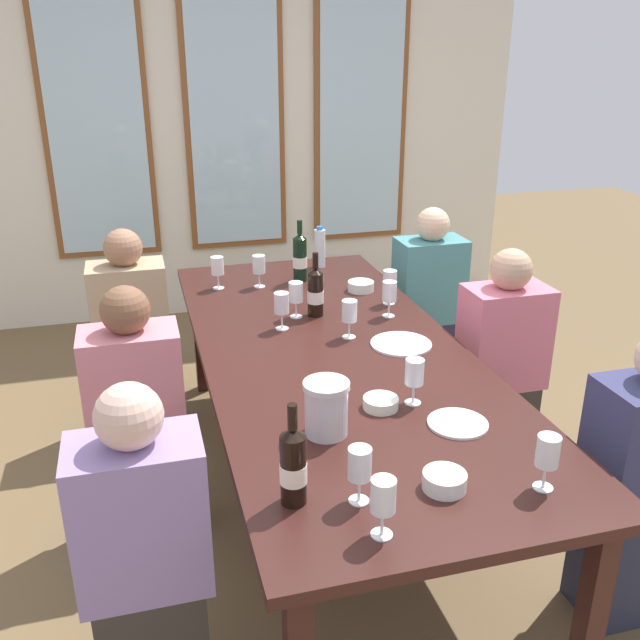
% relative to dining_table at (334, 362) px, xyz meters
% --- Properties ---
extents(ground_plane, '(12.00, 12.00, 0.00)m').
position_rel_dining_table_xyz_m(ground_plane, '(0.00, 0.00, -0.68)').
color(ground_plane, brown).
extents(back_wall_with_windows, '(4.31, 0.10, 2.90)m').
position_rel_dining_table_xyz_m(back_wall_with_windows, '(0.00, 2.58, 0.77)').
color(back_wall_with_windows, silver).
rests_on(back_wall_with_windows, ground).
extents(dining_table, '(1.11, 2.65, 0.74)m').
position_rel_dining_table_xyz_m(dining_table, '(0.00, 0.00, 0.00)').
color(dining_table, '#381915').
rests_on(dining_table, ground).
extents(white_plate_0, '(0.26, 0.26, 0.01)m').
position_rel_dining_table_xyz_m(white_plate_0, '(0.29, -0.03, 0.06)').
color(white_plate_0, white).
rests_on(white_plate_0, dining_table).
extents(white_plate_1, '(0.21, 0.21, 0.01)m').
position_rel_dining_table_xyz_m(white_plate_1, '(0.23, -0.71, 0.06)').
color(white_plate_1, white).
rests_on(white_plate_1, dining_table).
extents(metal_pitcher, '(0.16, 0.16, 0.19)m').
position_rel_dining_table_xyz_m(metal_pitcher, '(-0.22, -0.64, 0.16)').
color(metal_pitcher, silver).
rests_on(metal_pitcher, dining_table).
extents(wine_bottle_0, '(0.08, 0.08, 0.31)m').
position_rel_dining_table_xyz_m(wine_bottle_0, '(0.03, 0.41, 0.18)').
color(wine_bottle_0, black).
rests_on(wine_bottle_0, dining_table).
extents(wine_bottle_1, '(0.08, 0.08, 0.34)m').
position_rel_dining_table_xyz_m(wine_bottle_1, '(0.08, 0.93, 0.19)').
color(wine_bottle_1, black).
rests_on(wine_bottle_1, dining_table).
extents(wine_bottle_2, '(0.08, 0.08, 0.31)m').
position_rel_dining_table_xyz_m(wine_bottle_2, '(-0.41, -0.97, 0.18)').
color(wine_bottle_2, black).
rests_on(wine_bottle_2, dining_table).
extents(tasting_bowl_0, '(0.14, 0.14, 0.05)m').
position_rel_dining_table_xyz_m(tasting_bowl_0, '(0.35, 0.69, 0.08)').
color(tasting_bowl_0, white).
rests_on(tasting_bowl_0, dining_table).
extents(tasting_bowl_1, '(0.13, 0.13, 0.04)m').
position_rel_dining_table_xyz_m(tasting_bowl_1, '(0.02, -0.53, 0.08)').
color(tasting_bowl_1, white).
rests_on(tasting_bowl_1, dining_table).
extents(tasting_bowl_2, '(0.13, 0.13, 0.05)m').
position_rel_dining_table_xyz_m(tasting_bowl_2, '(0.03, -1.03, 0.09)').
color(tasting_bowl_2, white).
rests_on(tasting_bowl_2, dining_table).
extents(water_bottle, '(0.06, 0.06, 0.24)m').
position_rel_dining_table_xyz_m(water_bottle, '(0.25, 1.15, 0.17)').
color(water_bottle, white).
rests_on(water_bottle, dining_table).
extents(wine_glass_0, '(0.07, 0.07, 0.17)m').
position_rel_dining_table_xyz_m(wine_glass_0, '(0.14, -0.52, 0.18)').
color(wine_glass_0, white).
rests_on(wine_glass_0, dining_table).
extents(wine_glass_1, '(0.07, 0.07, 0.17)m').
position_rel_dining_table_xyz_m(wine_glass_1, '(-0.23, -1.02, 0.18)').
color(wine_glass_1, white).
rests_on(wine_glass_1, dining_table).
extents(wine_glass_2, '(0.07, 0.07, 0.17)m').
position_rel_dining_table_xyz_m(wine_glass_2, '(-0.37, 0.92, 0.18)').
color(wine_glass_2, white).
rests_on(wine_glass_2, dining_table).
extents(wine_glass_3, '(0.07, 0.07, 0.17)m').
position_rel_dining_table_xyz_m(wine_glass_3, '(0.42, 0.47, 0.18)').
color(wine_glass_3, white).
rests_on(wine_glass_3, dining_table).
extents(wine_glass_4, '(0.07, 0.07, 0.17)m').
position_rel_dining_table_xyz_m(wine_glass_4, '(-0.15, 0.89, 0.18)').
color(wine_glass_4, white).
rests_on(wine_glass_4, dining_table).
extents(wine_glass_5, '(0.07, 0.07, 0.17)m').
position_rel_dining_table_xyz_m(wine_glass_5, '(-0.16, 0.29, 0.18)').
color(wine_glass_5, white).
rests_on(wine_glass_5, dining_table).
extents(wine_glass_6, '(0.07, 0.07, 0.17)m').
position_rel_dining_table_xyz_m(wine_glass_6, '(-0.21, -1.18, 0.18)').
color(wine_glass_6, white).
rests_on(wine_glass_6, dining_table).
extents(wine_glass_7, '(0.07, 0.07, 0.17)m').
position_rel_dining_table_xyz_m(wine_glass_7, '(0.36, 0.31, 0.18)').
color(wine_glass_7, white).
rests_on(wine_glass_7, dining_table).
extents(wine_glass_8, '(0.07, 0.07, 0.17)m').
position_rel_dining_table_xyz_m(wine_glass_8, '(0.31, -1.11, 0.18)').
color(wine_glass_8, white).
rests_on(wine_glass_8, dining_table).
extents(wine_glass_9, '(0.07, 0.07, 0.17)m').
position_rel_dining_table_xyz_m(wine_glass_9, '(0.10, 0.11, 0.18)').
color(wine_glass_9, white).
rests_on(wine_glass_9, dining_table).
extents(wine_glass_10, '(0.07, 0.07, 0.17)m').
position_rel_dining_table_xyz_m(wine_glass_10, '(-0.07, 0.41, 0.18)').
color(wine_glass_10, white).
rests_on(wine_glass_10, dining_table).
extents(seated_person_0, '(0.38, 0.24, 1.11)m').
position_rel_dining_table_xyz_m(seated_person_0, '(-0.83, -0.86, -0.15)').
color(seated_person_0, '#37312B').
rests_on(seated_person_0, ground).
extents(seated_person_1, '(0.38, 0.24, 1.11)m').
position_rel_dining_table_xyz_m(seated_person_1, '(0.83, -0.93, -0.15)').
color(seated_person_1, '#262A3E').
rests_on(seated_person_1, ground).
extents(seated_person_2, '(0.38, 0.24, 1.11)m').
position_rel_dining_table_xyz_m(seated_person_2, '(-0.83, -0.02, -0.15)').
color(seated_person_2, '#2D2E39').
rests_on(seated_person_2, ground).
extents(seated_person_3, '(0.38, 0.24, 1.11)m').
position_rel_dining_table_xyz_m(seated_person_3, '(0.83, 0.04, -0.15)').
color(seated_person_3, '#37302B').
rests_on(seated_person_3, ground).
extents(seated_person_4, '(0.38, 0.24, 1.11)m').
position_rel_dining_table_xyz_m(seated_person_4, '(-0.83, 0.86, -0.15)').
color(seated_person_4, '#34292C').
rests_on(seated_person_4, ground).
extents(seated_person_5, '(0.38, 0.24, 1.11)m').
position_rel_dining_table_xyz_m(seated_person_5, '(0.83, 0.89, -0.15)').
color(seated_person_5, '#2B2641').
rests_on(seated_person_5, ground).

